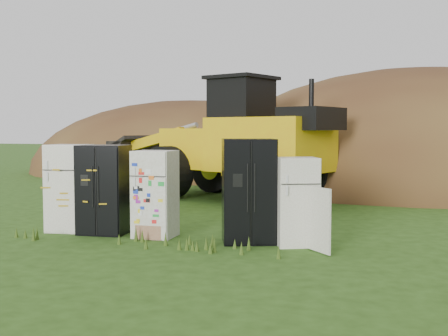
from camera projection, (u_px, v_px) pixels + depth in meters
The scene contains 9 objects.
ground at pixel (180, 238), 10.82m from camera, with size 120.00×120.00×0.00m, color #284713.
fridge_leftmost at pixel (69, 188), 11.53m from camera, with size 0.79×0.75×1.78m, color white, non-canonical shape.
fridge_black_side at pixel (104, 189), 11.23m from camera, with size 0.93×0.73×1.78m, color black, non-canonical shape.
fridge_sticker at pixel (155, 194), 10.87m from camera, with size 0.75×0.69×1.68m, color silver, non-canonical shape.
fridge_black_right at pixel (249, 191), 10.37m from camera, with size 0.96×0.80×1.92m, color black, non-canonical shape.
fridge_open_door at pixel (297, 202), 10.09m from camera, with size 0.72×0.66×1.59m, color white, non-canonical shape.
wheel_loader at pixel (217, 138), 17.12m from camera, with size 7.54×3.06×3.65m, color #CD980D, non-canonical shape.
dirt_mound_right at pixel (414, 186), 20.62m from camera, with size 16.43×12.05×8.63m, color #3F2114.
dirt_mound_left at pixel (190, 173), 27.14m from camera, with size 16.08×12.06×6.98m, color #3F2114.
Camera 1 is at (4.05, -9.94, 2.09)m, focal length 45.00 mm.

